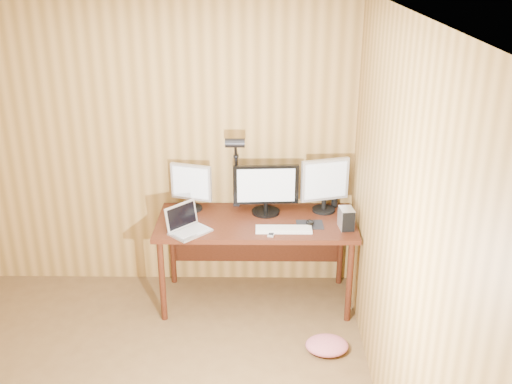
{
  "coord_description": "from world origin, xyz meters",
  "views": [
    {
      "loc": [
        0.97,
        -2.75,
        2.82
      ],
      "look_at": [
        0.93,
        1.58,
        1.02
      ],
      "focal_mm": 42.0,
      "sensor_mm": 36.0,
      "label": 1
    }
  ],
  "objects_px": {
    "monitor_right": "(325,184)",
    "desk_lamp": "(236,162)",
    "hard_drive": "(346,219)",
    "desk": "(256,230)",
    "keyboard": "(284,229)",
    "monitor_center": "(266,189)",
    "mouse": "(310,222)",
    "speaker": "(335,199)",
    "monitor_left": "(191,186)",
    "laptop": "(186,225)",
    "phone": "(271,234)"
  },
  "relations": [
    {
      "from": "laptop",
      "to": "mouse",
      "type": "height_order",
      "value": "laptop"
    },
    {
      "from": "desk",
      "to": "monitor_center",
      "type": "relative_size",
      "value": 2.99
    },
    {
      "from": "keyboard",
      "to": "mouse",
      "type": "relative_size",
      "value": 4.19
    },
    {
      "from": "keyboard",
      "to": "speaker",
      "type": "xyz_separation_m",
      "value": [
        0.45,
        0.47,
        0.06
      ]
    },
    {
      "from": "desk",
      "to": "keyboard",
      "type": "height_order",
      "value": "keyboard"
    },
    {
      "from": "keyboard",
      "to": "phone",
      "type": "height_order",
      "value": "keyboard"
    },
    {
      "from": "monitor_left",
      "to": "speaker",
      "type": "xyz_separation_m",
      "value": [
        1.2,
        0.08,
        -0.15
      ]
    },
    {
      "from": "laptop",
      "to": "mouse",
      "type": "xyz_separation_m",
      "value": [
        0.97,
        0.12,
        -0.03
      ]
    },
    {
      "from": "monitor_left",
      "to": "keyboard",
      "type": "distance_m",
      "value": 0.88
    },
    {
      "from": "monitor_right",
      "to": "laptop",
      "type": "xyz_separation_m",
      "value": [
        -1.1,
        -0.4,
        -0.19
      ]
    },
    {
      "from": "desk",
      "to": "desk_lamp",
      "type": "height_order",
      "value": "desk_lamp"
    },
    {
      "from": "desk",
      "to": "monitor_center",
      "type": "bearing_deg",
      "value": 43.82
    },
    {
      "from": "phone",
      "to": "speaker",
      "type": "xyz_separation_m",
      "value": [
        0.54,
        0.54,
        0.06
      ]
    },
    {
      "from": "monitor_right",
      "to": "desk_lamp",
      "type": "xyz_separation_m",
      "value": [
        -0.73,
        0.03,
        0.18
      ]
    },
    {
      "from": "desk_lamp",
      "to": "keyboard",
      "type": "bearing_deg",
      "value": -65.64
    },
    {
      "from": "laptop",
      "to": "hard_drive",
      "type": "bearing_deg",
      "value": -43.18
    },
    {
      "from": "speaker",
      "to": "monitor_center",
      "type": "bearing_deg",
      "value": -166.57
    },
    {
      "from": "mouse",
      "to": "hard_drive",
      "type": "distance_m",
      "value": 0.29
    },
    {
      "from": "monitor_left",
      "to": "monitor_right",
      "type": "relative_size",
      "value": 0.88
    },
    {
      "from": "desk_lamp",
      "to": "phone",
      "type": "bearing_deg",
      "value": -78.26
    },
    {
      "from": "speaker",
      "to": "desk_lamp",
      "type": "distance_m",
      "value": 0.91
    },
    {
      "from": "keyboard",
      "to": "mouse",
      "type": "bearing_deg",
      "value": 25.83
    },
    {
      "from": "desk",
      "to": "desk_lamp",
      "type": "bearing_deg",
      "value": 138.41
    },
    {
      "from": "phone",
      "to": "desk",
      "type": "bearing_deg",
      "value": 122.25
    },
    {
      "from": "monitor_center",
      "to": "hard_drive",
      "type": "height_order",
      "value": "monitor_center"
    },
    {
      "from": "monitor_left",
      "to": "phone",
      "type": "height_order",
      "value": "monitor_left"
    },
    {
      "from": "monitor_center",
      "to": "speaker",
      "type": "bearing_deg",
      "value": 10.03
    },
    {
      "from": "monitor_center",
      "to": "monitor_left",
      "type": "height_order",
      "value": "monitor_center"
    },
    {
      "from": "monitor_right",
      "to": "keyboard",
      "type": "bearing_deg",
      "value": -148.8
    },
    {
      "from": "phone",
      "to": "monitor_center",
      "type": "bearing_deg",
      "value": 107.97
    },
    {
      "from": "keyboard",
      "to": "desk_lamp",
      "type": "bearing_deg",
      "value": 133.69
    },
    {
      "from": "monitor_right",
      "to": "desk",
      "type": "bearing_deg",
      "value": 176.06
    },
    {
      "from": "desk",
      "to": "hard_drive",
      "type": "distance_m",
      "value": 0.76
    },
    {
      "from": "desk",
      "to": "monitor_right",
      "type": "xyz_separation_m",
      "value": [
        0.56,
        0.12,
        0.37
      ]
    },
    {
      "from": "monitor_left",
      "to": "speaker",
      "type": "height_order",
      "value": "monitor_left"
    },
    {
      "from": "phone",
      "to": "desk_lamp",
      "type": "bearing_deg",
      "value": 133.29
    },
    {
      "from": "desk",
      "to": "phone",
      "type": "height_order",
      "value": "phone"
    },
    {
      "from": "desk",
      "to": "monitor_right",
      "type": "distance_m",
      "value": 0.68
    },
    {
      "from": "laptop",
      "to": "speaker",
      "type": "height_order",
      "value": "laptop"
    },
    {
      "from": "hard_drive",
      "to": "speaker",
      "type": "distance_m",
      "value": 0.42
    },
    {
      "from": "laptop",
      "to": "hard_drive",
      "type": "xyz_separation_m",
      "value": [
        1.25,
        0.07,
        0.03
      ]
    },
    {
      "from": "desk",
      "to": "keyboard",
      "type": "bearing_deg",
      "value": -49.22
    },
    {
      "from": "monitor_center",
      "to": "keyboard",
      "type": "xyz_separation_m",
      "value": [
        0.14,
        -0.33,
        -0.21
      ]
    },
    {
      "from": "desk",
      "to": "monitor_center",
      "type": "xyz_separation_m",
      "value": [
        0.08,
        0.08,
        0.34
      ]
    },
    {
      "from": "desk",
      "to": "monitor_left",
      "type": "height_order",
      "value": "monitor_left"
    },
    {
      "from": "monitor_left",
      "to": "mouse",
      "type": "relative_size",
      "value": 3.81
    },
    {
      "from": "laptop",
      "to": "keyboard",
      "type": "relative_size",
      "value": 0.84
    },
    {
      "from": "monitor_right",
      "to": "hard_drive",
      "type": "xyz_separation_m",
      "value": [
        0.14,
        -0.33,
        -0.16
      ]
    },
    {
      "from": "monitor_right",
      "to": "laptop",
      "type": "relative_size",
      "value": 1.23
    },
    {
      "from": "keyboard",
      "to": "desk_lamp",
      "type": "xyz_separation_m",
      "value": [
        -0.39,
        0.4,
        0.41
      ]
    }
  ]
}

